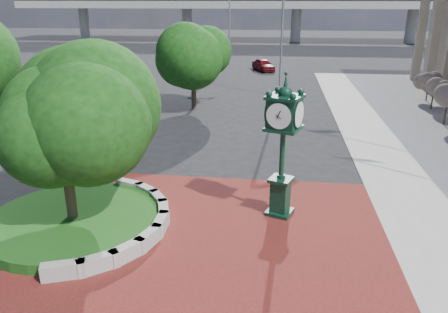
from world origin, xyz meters
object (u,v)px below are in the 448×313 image
post_clock (283,141)px  parked_car (263,65)px  street_lamp_far (231,14)px  street_lamp_near (285,26)px

post_clock → parked_car: size_ratio=1.36×
post_clock → parked_car: (-1.88, 34.26, -2.25)m
parked_car → street_lamp_far: bearing=107.0°
post_clock → street_lamp_far: bearing=98.7°
parked_car → street_lamp_far: size_ratio=0.39×
parked_car → post_clock: bearing=-110.5°
post_clock → street_lamp_near: size_ratio=0.55×
parked_car → street_lamp_near: bearing=-104.8°
post_clock → street_lamp_near: bearing=89.6°
parked_car → street_lamp_far: street_lamp_far is taller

